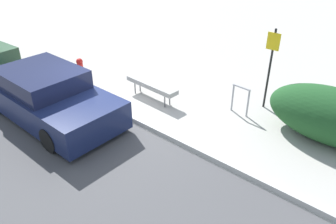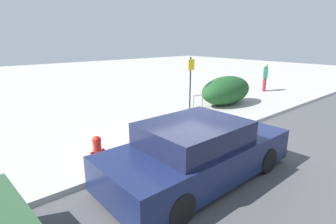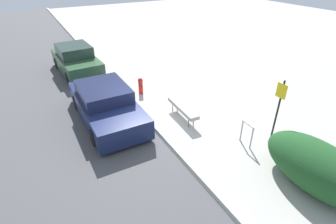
# 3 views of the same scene
# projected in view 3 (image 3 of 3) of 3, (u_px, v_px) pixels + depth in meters

# --- Properties ---
(ground_plane) EXTENTS (60.00, 60.00, 0.00)m
(ground_plane) POSITION_uv_depth(u_px,v_px,m) (152.00, 125.00, 9.93)
(ground_plane) COLOR #ADAAA3
(curb) EXTENTS (60.00, 0.20, 0.13)m
(curb) POSITION_uv_depth(u_px,v_px,m) (152.00, 123.00, 9.89)
(curb) COLOR #B7B7B2
(curb) RESTS_ON ground_plane
(bench) EXTENTS (1.87, 0.47, 0.53)m
(bench) POSITION_uv_depth(u_px,v_px,m) (183.00, 108.00, 10.10)
(bench) COLOR #515156
(bench) RESTS_ON ground_plane
(bike_rack) EXTENTS (0.55, 0.08, 0.83)m
(bike_rack) POSITION_uv_depth(u_px,v_px,m) (247.00, 132.00, 8.63)
(bike_rack) COLOR #99999E
(bike_rack) RESTS_ON ground_plane
(sign_post) EXTENTS (0.36, 0.08, 2.30)m
(sign_post) POSITION_uv_depth(u_px,v_px,m) (278.00, 108.00, 8.24)
(sign_post) COLOR black
(sign_post) RESTS_ON ground_plane
(fire_hydrant) EXTENTS (0.36, 0.22, 0.77)m
(fire_hydrant) POSITION_uv_depth(u_px,v_px,m) (141.00, 85.00, 12.02)
(fire_hydrant) COLOR red
(fire_hydrant) RESTS_ON ground_plane
(shrub_hedge) EXTENTS (3.05, 1.49, 1.35)m
(shrub_hedge) POSITION_uv_depth(u_px,v_px,m) (317.00, 167.00, 6.93)
(shrub_hedge) COLOR #1E4C23
(shrub_hedge) RESTS_ON ground_plane
(parked_car_near) EXTENTS (4.51, 1.95, 1.35)m
(parked_car_near) POSITION_uv_depth(u_px,v_px,m) (106.00, 104.00, 9.99)
(parked_car_near) COLOR black
(parked_car_near) RESTS_ON ground_plane
(parked_car_far) EXTENTS (4.13, 2.00, 1.47)m
(parked_car_far) POSITION_uv_depth(u_px,v_px,m) (76.00, 61.00, 14.15)
(parked_car_far) COLOR black
(parked_car_far) RESTS_ON ground_plane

